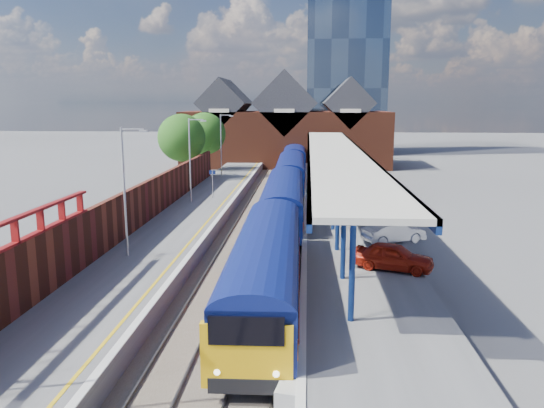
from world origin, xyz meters
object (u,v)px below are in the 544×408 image
(platform_sign, at_px, (213,179))
(relay_cabinet, at_px, (289,402))
(parked_car_dark, at_px, (383,216))
(parked_car_blue, at_px, (365,216))
(lamp_post_b, at_px, (127,184))
(lamp_post_c, at_px, (191,155))
(lamp_post_d, at_px, (222,141))
(train, at_px, (288,183))
(parked_car_silver, at_px, (394,232))
(parked_car_red, at_px, (393,256))

(platform_sign, relative_size, relay_cabinet, 2.50)
(parked_car_dark, distance_m, parked_car_blue, 1.23)
(platform_sign, bearing_deg, parked_car_blue, -36.34)
(parked_car_blue, bearing_deg, lamp_post_b, 123.77)
(lamp_post_c, height_order, lamp_post_d, same)
(lamp_post_c, xyz_separation_m, platform_sign, (1.36, 2.00, -2.30))
(lamp_post_d, relative_size, relay_cabinet, 7.00)
(platform_sign, bearing_deg, train, 18.57)
(parked_car_silver, bearing_deg, lamp_post_b, 81.44)
(train, height_order, lamp_post_d, lamp_post_d)
(train, distance_m, parked_car_blue, 12.65)
(train, distance_m, parked_car_silver, 17.71)
(lamp_post_c, distance_m, parked_car_blue, 15.75)
(train, xyz_separation_m, platform_sign, (-6.49, -2.18, 0.57))
(lamp_post_c, xyz_separation_m, parked_car_blue, (13.66, -7.04, -3.45))
(train, height_order, parked_car_silver, train)
(lamp_post_c, bearing_deg, parked_car_red, -51.27)
(lamp_post_c, bearing_deg, parked_car_blue, -27.28)
(lamp_post_d, height_order, platform_sign, lamp_post_d)
(lamp_post_b, relative_size, parked_car_dark, 1.65)
(parked_car_silver, xyz_separation_m, parked_car_dark, (0.00, 4.82, -0.01))
(lamp_post_d, relative_size, parked_car_silver, 1.84)
(lamp_post_d, distance_m, parked_car_red, 36.39)
(lamp_post_c, relative_size, relay_cabinet, 7.00)
(train, distance_m, lamp_post_d, 14.48)
(lamp_post_b, xyz_separation_m, lamp_post_d, (0.00, 32.00, 0.00))
(parked_car_dark, bearing_deg, lamp_post_c, 72.11)
(lamp_post_c, xyz_separation_m, parked_car_red, (13.98, -17.44, -3.32))
(parked_car_red, xyz_separation_m, parked_car_blue, (-0.33, 10.39, -0.14))
(parked_car_red, bearing_deg, lamp_post_c, 59.28)
(parked_car_blue, bearing_deg, relay_cabinet, 168.94)
(lamp_post_c, relative_size, parked_car_blue, 1.80)
(lamp_post_b, bearing_deg, lamp_post_c, 90.00)
(lamp_post_d, distance_m, parked_car_blue, 27.01)
(parked_car_red, height_order, relay_cabinet, parked_car_red)
(parked_car_silver, bearing_deg, lamp_post_d, 4.54)
(train, relative_size, parked_car_red, 16.65)
(parked_car_dark, relative_size, relay_cabinet, 4.24)
(parked_car_dark, bearing_deg, parked_car_red, -176.79)
(lamp_post_c, xyz_separation_m, lamp_post_d, (0.00, 16.00, 0.00))
(platform_sign, height_order, parked_car_dark, platform_sign)
(relay_cabinet, bearing_deg, parked_car_red, 77.74)
(lamp_post_d, distance_m, relay_cabinet, 46.14)
(platform_sign, bearing_deg, parked_car_red, -57.00)
(platform_sign, bearing_deg, lamp_post_b, -94.33)
(platform_sign, xyz_separation_m, relay_cabinet, (7.80, -31.00, -2.19))
(train, bearing_deg, parked_car_red, -74.17)
(platform_sign, relative_size, parked_car_silver, 0.66)
(lamp_post_b, bearing_deg, parked_car_red, -5.86)
(platform_sign, height_order, parked_car_silver, platform_sign)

